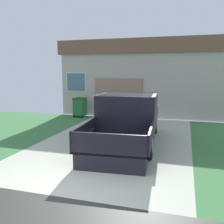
# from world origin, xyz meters

# --- Properties ---
(pickup_truck) EXTENTS (2.41, 5.24, 1.71)m
(pickup_truck) POSITION_xyz_m (0.37, 4.39, 0.76)
(pickup_truck) COLOR black
(pickup_truck) RESTS_ON ground
(person_with_hat) EXTENTS (0.47, 0.47, 1.64)m
(person_with_hat) POSITION_xyz_m (-1.10, 5.33, 0.91)
(person_with_hat) COLOR brown
(person_with_hat) RESTS_ON ground
(handbag) EXTENTS (0.32, 0.21, 0.38)m
(handbag) POSITION_xyz_m (-0.97, 5.17, 0.11)
(handbag) COLOR tan
(handbag) RESTS_ON ground
(house_with_garage) EXTENTS (9.44, 6.46, 4.28)m
(house_with_garage) POSITION_xyz_m (-0.18, 12.35, 2.16)
(house_with_garage) COLOR #B8ACA3
(house_with_garage) RESTS_ON ground
(wheeled_trash_bin) EXTENTS (0.60, 0.72, 1.07)m
(wheeled_trash_bin) POSITION_xyz_m (-3.32, 8.59, 0.58)
(wheeled_trash_bin) COLOR #286B38
(wheeled_trash_bin) RESTS_ON ground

